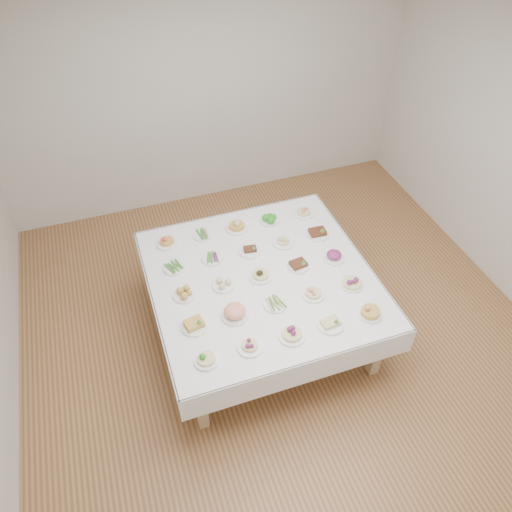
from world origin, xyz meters
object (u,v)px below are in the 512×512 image
object	(u,v)px
display_table	(261,282)
dish_12	(261,273)
dish_0	(206,358)
dish_24	(304,212)

from	to	relation	value
display_table	dish_12	bearing A→B (deg)	-171.69
dish_0	dish_24	distance (m)	2.04
dish_0	dish_24	size ratio (longest dim) A/B	0.95
dish_24	dish_12	bearing A→B (deg)	-135.77
display_table	dish_24	xyz separation A→B (m)	(0.73, 0.71, 0.11)
dish_0	dish_24	world-z (taller)	dish_0
display_table	dish_12	distance (m)	0.13
display_table	dish_24	distance (m)	1.02
dish_24	dish_0	bearing A→B (deg)	-135.04
display_table	dish_24	world-z (taller)	dish_24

